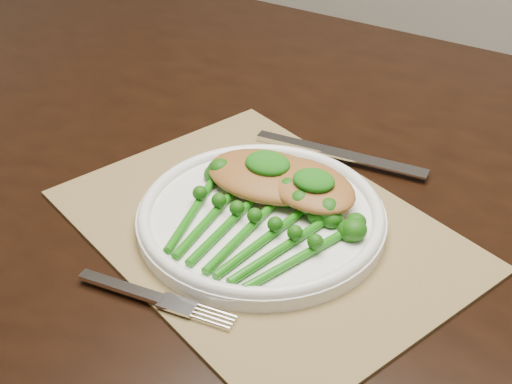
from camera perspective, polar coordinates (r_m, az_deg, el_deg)
The scene contains 10 objects.
dining_table at distance 1.12m, azimuth 4.81°, elevation -14.31°, with size 1.62×0.94×0.75m.
placemat at distance 0.78m, azimuth 0.52°, elevation -2.98°, with size 0.43×0.31×0.00m, color olive.
dinner_plate at distance 0.77m, azimuth 0.43°, elevation -1.92°, with size 0.27×0.27×0.02m.
knife at distance 0.90m, azimuth 5.43°, elevation 3.34°, with size 0.22×0.04×0.01m.
fork at distance 0.69m, azimuth -7.29°, elevation -8.64°, with size 0.17×0.03×0.01m.
chicken_fillet_left at distance 0.80m, azimuth 0.89°, elevation 1.29°, with size 0.14×0.10×0.03m, color #9E652D.
chicken_fillet_right at distance 0.78m, azimuth 4.19°, elevation 0.57°, with size 0.12×0.08×0.02m, color #9E652D.
pesto_dollop_left at distance 0.79m, azimuth 0.94°, elevation 2.30°, with size 0.05×0.04×0.02m, color #0E4D0B.
pesto_dollop_right at distance 0.77m, azimuth 4.65°, elevation 0.94°, with size 0.05×0.04×0.02m, color #0E4D0B.
broccolini_bundle at distance 0.73m, azimuth -0.97°, elevation -3.32°, with size 0.17×0.19×0.04m.
Camera 1 is at (0.20, -0.64, 1.24)m, focal length 50.00 mm.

